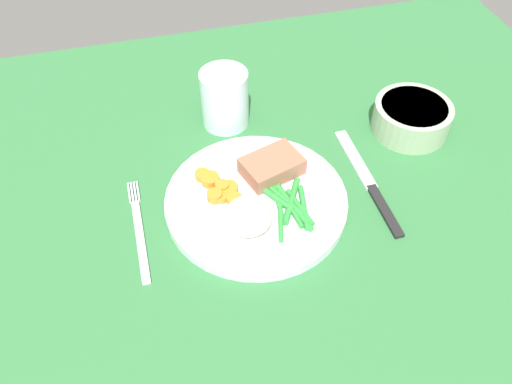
% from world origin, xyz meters
% --- Properties ---
extents(dining_table, '(1.20, 0.90, 0.02)m').
position_xyz_m(dining_table, '(0.00, 0.00, 0.01)').
color(dining_table, '#2D6B38').
rests_on(dining_table, ground).
extents(dinner_plate, '(0.24, 0.24, 0.02)m').
position_xyz_m(dinner_plate, '(0.01, 0.00, 0.03)').
color(dinner_plate, white).
rests_on(dinner_plate, dining_table).
extents(meat_portion, '(0.09, 0.07, 0.02)m').
position_xyz_m(meat_portion, '(0.04, 0.04, 0.05)').
color(meat_portion, '#936047').
rests_on(meat_portion, dinner_plate).
extents(mashed_potatoes, '(0.06, 0.06, 0.04)m').
position_xyz_m(mashed_potatoes, '(-0.01, -0.04, 0.05)').
color(mashed_potatoes, beige).
rests_on(mashed_potatoes, dinner_plate).
extents(carrot_slices, '(0.05, 0.07, 0.01)m').
position_xyz_m(carrot_slices, '(-0.03, 0.02, 0.04)').
color(carrot_slices, orange).
rests_on(carrot_slices, dinner_plate).
extents(green_beans, '(0.06, 0.11, 0.01)m').
position_xyz_m(green_beans, '(0.05, -0.02, 0.04)').
color(green_beans, '#2D8C38').
rests_on(green_beans, dinner_plate).
extents(fork, '(0.01, 0.17, 0.00)m').
position_xyz_m(fork, '(-0.14, -0.00, 0.02)').
color(fork, silver).
rests_on(fork, dining_table).
extents(knife, '(0.02, 0.21, 0.01)m').
position_xyz_m(knife, '(0.17, -0.00, 0.02)').
color(knife, black).
rests_on(knife, dining_table).
extents(water_glass, '(0.07, 0.07, 0.09)m').
position_xyz_m(water_glass, '(0.01, 0.18, 0.06)').
color(water_glass, silver).
rests_on(water_glass, dining_table).
extents(salad_bowl, '(0.11, 0.11, 0.05)m').
position_xyz_m(salad_bowl, '(0.28, 0.09, 0.05)').
color(salad_bowl, '#99B28C').
rests_on(salad_bowl, dining_table).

